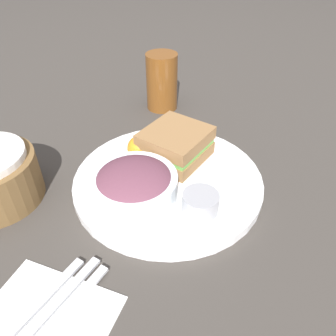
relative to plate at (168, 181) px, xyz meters
name	(u,v)px	position (x,y,z in m)	size (l,w,h in m)	color
ground_plane	(168,184)	(0.00, 0.00, -0.01)	(4.00, 4.00, 0.00)	#3D3833
plate	(168,181)	(0.00, 0.00, 0.00)	(0.33, 0.33, 0.02)	white
sandwich	(176,144)	(0.06, 0.01, 0.04)	(0.14, 0.13, 0.06)	olive
salad_bowl	(134,185)	(-0.07, 0.03, 0.04)	(0.14, 0.14, 0.06)	white
dressing_cup	(200,203)	(-0.06, -0.08, 0.03)	(0.06, 0.06, 0.03)	#99999E
orange_wedge	(140,148)	(0.03, 0.07, 0.03)	(0.05, 0.05, 0.05)	orange
drink_glass	(162,82)	(0.27, 0.12, 0.06)	(0.07, 0.07, 0.13)	brown
napkin	(48,316)	(-0.28, 0.05, -0.01)	(0.11, 0.16, 0.00)	white
fork	(58,321)	(-0.28, 0.03, 0.00)	(0.17, 0.01, 0.01)	silver
knife	(47,314)	(-0.28, 0.05, 0.00)	(0.18, 0.01, 0.01)	silver
spoon	(37,306)	(-0.28, 0.07, 0.00)	(0.16, 0.01, 0.01)	silver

